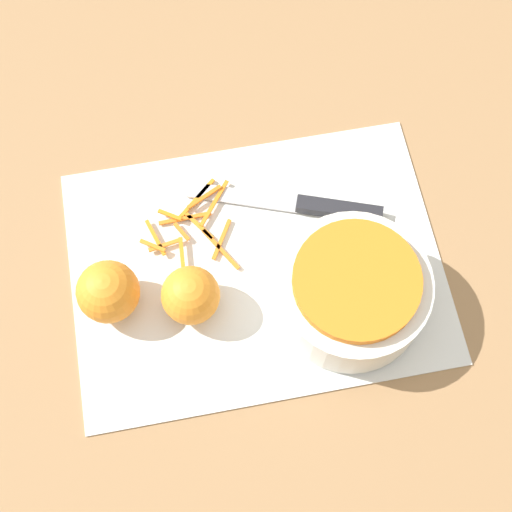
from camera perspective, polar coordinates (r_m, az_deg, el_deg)
name	(u,v)px	position (r m, az deg, el deg)	size (l,w,h in m)	color
ground_plane	(256,266)	(0.91, 0.00, -0.84)	(4.00, 4.00, 0.00)	#9E754C
cutting_board	(256,266)	(0.91, 0.00, -0.77)	(0.47, 0.35, 0.01)	silver
bowl_speckled	(353,291)	(0.85, 7.74, -2.80)	(0.18, 0.18, 0.09)	silver
knife	(318,207)	(0.93, 4.97, 3.93)	(0.25, 0.11, 0.02)	#232328
orange_left	(191,295)	(0.86, -5.26, -3.15)	(0.07, 0.07, 0.07)	orange
orange_right	(108,292)	(0.87, -11.75, -2.81)	(0.08, 0.08, 0.08)	orange
peel_pile	(192,226)	(0.92, -5.12, 2.40)	(0.13, 0.13, 0.01)	orange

